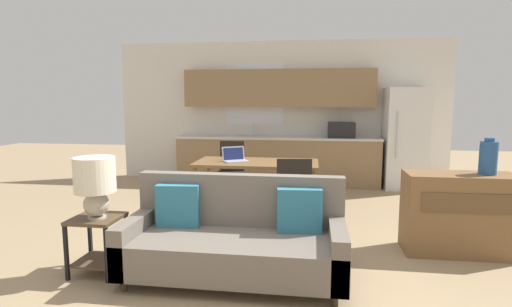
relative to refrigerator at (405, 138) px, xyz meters
name	(u,v)px	position (x,y,z in m)	size (l,w,h in m)	color
ground_plane	(231,286)	(-2.29, -4.24, -0.90)	(20.00, 20.00, 0.00)	#9E8460
wall_back	(279,112)	(-2.30, 0.39, 0.46)	(6.40, 0.07, 2.70)	silver
kitchen_counter	(278,139)	(-2.27, 0.09, -0.06)	(3.79, 0.65, 2.15)	#8E704C
refrigerator	(405,138)	(0.00, 0.00, 0.00)	(0.70, 0.72, 1.80)	white
dining_table	(257,166)	(-2.38, -2.03, -0.22)	(1.68, 0.80, 0.74)	brown
couch	(235,240)	(-2.29, -4.03, -0.56)	(1.94, 0.80, 0.90)	#3D2D1E
side_table	(97,236)	(-3.56, -4.13, -0.55)	(0.42, 0.42, 0.53)	brown
table_lamp	(95,181)	(-3.53, -4.17, -0.03)	(0.36, 0.36, 0.56)	#B2A893
credenza	(459,214)	(-0.11, -3.15, -0.48)	(1.09, 0.47, 0.84)	brown
vase	(488,157)	(0.13, -3.14, 0.11)	(0.17, 0.17, 0.37)	#234C84
dining_chair_far_left	(231,168)	(-2.92, -1.24, -0.40)	(0.43, 0.43, 0.92)	black
dining_chair_near_right	(293,193)	(-1.84, -2.82, -0.40)	(0.47, 0.47, 0.92)	black
laptop	(235,158)	(-2.68, -2.05, -0.11)	(0.41, 0.38, 0.20)	#B7BABC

